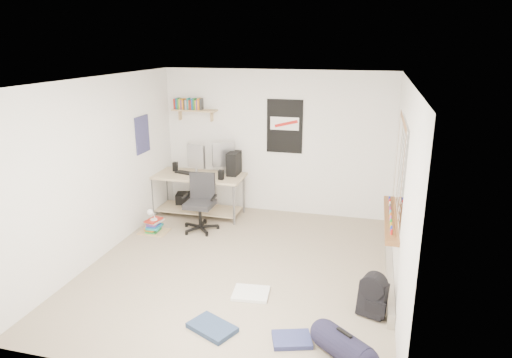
% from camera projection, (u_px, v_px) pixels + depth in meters
% --- Properties ---
extents(floor, '(4.00, 4.50, 0.01)m').
position_uv_depth(floor, '(240.00, 267.00, 6.20)').
color(floor, gray).
rests_on(floor, ground).
extents(ceiling, '(4.00, 4.50, 0.01)m').
position_uv_depth(ceiling, '(238.00, 79.00, 5.48)').
color(ceiling, white).
rests_on(ceiling, ground).
extents(back_wall, '(4.00, 0.01, 2.50)m').
position_uv_depth(back_wall, '(276.00, 143.00, 7.93)').
color(back_wall, silver).
rests_on(back_wall, ground).
extents(left_wall, '(0.01, 4.50, 2.50)m').
position_uv_depth(left_wall, '(101.00, 169.00, 6.32)').
color(left_wall, silver).
rests_on(left_wall, ground).
extents(right_wall, '(0.01, 4.50, 2.50)m').
position_uv_depth(right_wall, '(402.00, 192.00, 5.36)').
color(right_wall, silver).
rests_on(right_wall, ground).
extents(desk, '(1.69, 0.91, 0.73)m').
position_uv_depth(desk, '(198.00, 195.00, 7.99)').
color(desk, '#BEB584').
rests_on(desk, floor).
extents(monitor_left, '(0.38, 0.21, 0.41)m').
position_uv_depth(monitor_left, '(196.00, 163.00, 7.85)').
color(monitor_left, '#B8B7BD').
rests_on(monitor_left, desk).
extents(monitor_right, '(0.38, 0.28, 0.42)m').
position_uv_depth(monitor_right, '(224.00, 161.00, 7.93)').
color(monitor_right, '#A3A3A8').
rests_on(monitor_right, desk).
extents(pc_tower, '(0.18, 0.37, 0.39)m').
position_uv_depth(pc_tower, '(234.00, 163.00, 7.86)').
color(pc_tower, black).
rests_on(pc_tower, desk).
extents(keyboard, '(0.45, 0.25, 0.02)m').
position_uv_depth(keyboard, '(187.00, 173.00, 7.94)').
color(keyboard, black).
rests_on(keyboard, desk).
extents(speaker_left, '(0.09, 0.09, 0.16)m').
position_uv_depth(speaker_left, '(175.00, 167.00, 8.09)').
color(speaker_left, black).
rests_on(speaker_left, desk).
extents(speaker_right, '(0.08, 0.08, 0.16)m').
position_uv_depth(speaker_right, '(221.00, 175.00, 7.58)').
color(speaker_right, black).
rests_on(speaker_right, desk).
extents(office_chair, '(0.66, 0.66, 0.92)m').
position_uv_depth(office_chair, '(200.00, 201.00, 7.29)').
color(office_chair, '#242326').
rests_on(office_chair, floor).
extents(wall_shelf, '(0.80, 0.22, 0.24)m').
position_uv_depth(wall_shelf, '(195.00, 110.00, 8.02)').
color(wall_shelf, tan).
rests_on(wall_shelf, back_wall).
extents(poster_back_wall, '(0.62, 0.03, 0.92)m').
position_uv_depth(poster_back_wall, '(285.00, 126.00, 7.78)').
color(poster_back_wall, black).
rests_on(poster_back_wall, back_wall).
extents(poster_left_wall, '(0.02, 0.42, 0.60)m').
position_uv_depth(poster_left_wall, '(142.00, 135.00, 7.36)').
color(poster_left_wall, navy).
rests_on(poster_left_wall, left_wall).
extents(window, '(0.10, 1.50, 1.26)m').
position_uv_depth(window, '(398.00, 168.00, 5.59)').
color(window, brown).
rests_on(window, right_wall).
extents(baseboard_heater, '(0.08, 2.50, 0.18)m').
position_uv_depth(baseboard_heater, '(389.00, 268.00, 5.98)').
color(baseboard_heater, '#B7B2A8').
rests_on(baseboard_heater, floor).
extents(backpack, '(0.35, 0.32, 0.39)m').
position_uv_depth(backpack, '(372.00, 299.00, 5.07)').
color(backpack, black).
rests_on(backpack, floor).
extents(duffel_bag, '(0.39, 0.39, 0.55)m').
position_uv_depth(duffel_bag, '(343.00, 346.00, 4.37)').
color(duffel_bag, black).
rests_on(duffel_bag, floor).
extents(tshirt, '(0.46, 0.40, 0.04)m').
position_uv_depth(tshirt, '(251.00, 293.00, 5.52)').
color(tshirt, silver).
rests_on(tshirt, floor).
extents(jeans_a, '(0.58, 0.50, 0.05)m').
position_uv_depth(jeans_a, '(212.00, 327.00, 4.84)').
color(jeans_a, '#22324E').
rests_on(jeans_a, floor).
extents(jeans_b, '(0.46, 0.40, 0.05)m').
position_uv_depth(jeans_b, '(292.00, 340.00, 4.65)').
color(jeans_b, navy).
rests_on(jeans_b, floor).
extents(book_stack, '(0.59, 0.54, 0.33)m').
position_uv_depth(book_stack, '(154.00, 223.00, 7.30)').
color(book_stack, brown).
rests_on(book_stack, floor).
extents(desk_lamp, '(0.17, 0.21, 0.18)m').
position_uv_depth(desk_lamp, '(153.00, 210.00, 7.21)').
color(desk_lamp, white).
rests_on(desk_lamp, book_stack).
extents(subwoofer, '(0.33, 0.33, 0.31)m').
position_uv_depth(subwoofer, '(184.00, 201.00, 8.33)').
color(subwoofer, black).
rests_on(subwoofer, floor).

